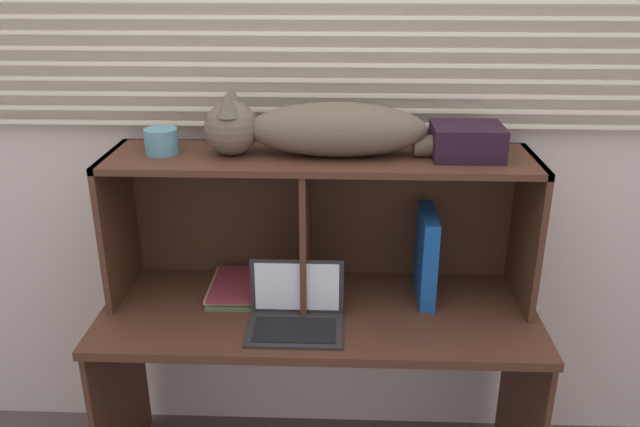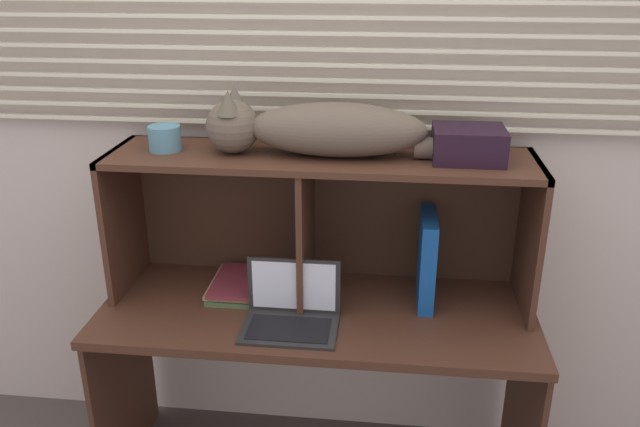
# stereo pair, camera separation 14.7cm
# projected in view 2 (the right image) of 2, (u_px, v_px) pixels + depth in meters

# --- Properties ---
(back_panel_with_blinds) EXTENTS (4.40, 0.08, 2.50)m
(back_panel_with_blinds) POSITION_uv_depth(u_px,v_px,m) (327.00, 126.00, 2.25)
(back_panel_with_blinds) COLOR beige
(back_panel_with_blinds) RESTS_ON ground
(desk) EXTENTS (1.45, 0.57, 0.71)m
(desk) POSITION_uv_depth(u_px,v_px,m) (317.00, 343.00, 2.21)
(desk) COLOR #46291B
(desk) RESTS_ON ground
(hutch_shelf_unit) EXTENTS (1.39, 0.35, 0.50)m
(hutch_shelf_unit) POSITION_uv_depth(u_px,v_px,m) (319.00, 197.00, 2.16)
(hutch_shelf_unit) COLOR #46291B
(hutch_shelf_unit) RESTS_ON desk
(cat) EXTENTS (0.94, 0.20, 0.21)m
(cat) POSITION_uv_depth(u_px,v_px,m) (319.00, 129.00, 2.03)
(cat) COLOR brown
(cat) RESTS_ON hutch_shelf_unit
(laptop) EXTENTS (0.30, 0.21, 0.20)m
(laptop) POSITION_uv_depth(u_px,v_px,m) (291.00, 313.00, 2.05)
(laptop) COLOR #262626
(laptop) RESTS_ON desk
(binder_upright) EXTENTS (0.05, 0.24, 0.31)m
(binder_upright) POSITION_uv_depth(u_px,v_px,m) (427.00, 258.00, 2.16)
(binder_upright) COLOR #134A98
(binder_upright) RESTS_ON desk
(book_stack) EXTENTS (0.21, 0.27, 0.04)m
(book_stack) POSITION_uv_depth(u_px,v_px,m) (241.00, 284.00, 2.27)
(book_stack) COLOR #48643E
(book_stack) RESTS_ON desk
(small_basket) EXTENTS (0.11, 0.11, 0.08)m
(small_basket) POSITION_uv_depth(u_px,v_px,m) (165.00, 138.00, 2.10)
(small_basket) COLOR teal
(small_basket) RESTS_ON hutch_shelf_unit
(storage_box) EXTENTS (0.22, 0.19, 0.10)m
(storage_box) POSITION_uv_depth(u_px,v_px,m) (468.00, 144.00, 2.00)
(storage_box) COLOR black
(storage_box) RESTS_ON hutch_shelf_unit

